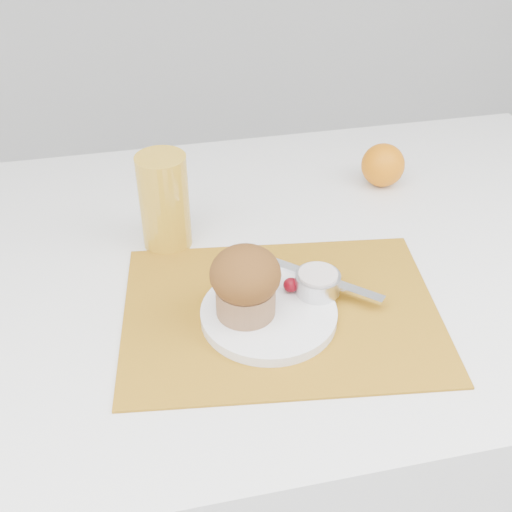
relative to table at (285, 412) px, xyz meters
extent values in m
cube|color=white|center=(0.00, 0.00, 0.00)|extent=(1.20, 0.80, 0.75)
cube|color=#A46E16|center=(-0.05, -0.13, 0.38)|extent=(0.47, 0.37, 0.00)
cylinder|color=white|center=(-0.07, -0.14, 0.39)|extent=(0.21, 0.21, 0.01)
cylinder|color=silver|center=(0.00, -0.12, 0.41)|extent=(0.08, 0.08, 0.03)
cylinder|color=silver|center=(0.00, -0.12, 0.42)|extent=(0.07, 0.07, 0.01)
ellipsoid|color=#500210|center=(-0.05, -0.08, 0.40)|extent=(0.02, 0.02, 0.02)
ellipsoid|color=#4F020A|center=(-0.03, -0.11, 0.40)|extent=(0.02, 0.02, 0.02)
cube|color=white|center=(0.01, -0.09, 0.40)|extent=(0.16, 0.15, 0.00)
sphere|color=orange|center=(0.21, 0.17, 0.41)|extent=(0.08, 0.08, 0.08)
cylinder|color=gold|center=(-0.18, 0.07, 0.45)|extent=(0.09, 0.09, 0.15)
cylinder|color=#996D4A|center=(-0.10, -0.14, 0.41)|extent=(0.10, 0.10, 0.04)
ellipsoid|color=#3D200B|center=(-0.10, -0.14, 0.46)|extent=(0.09, 0.09, 0.07)
camera|label=1|loc=(-0.22, -0.77, 0.96)|focal=45.00mm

